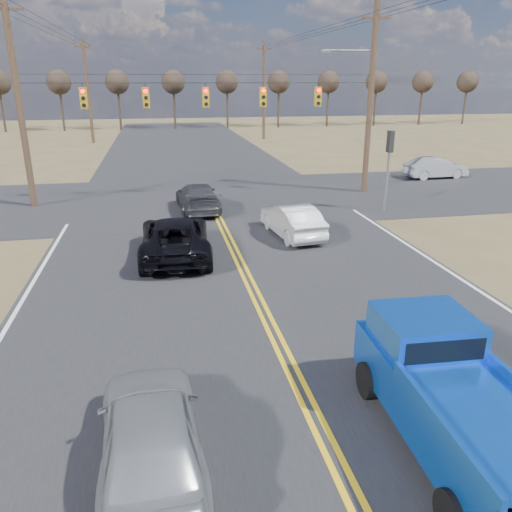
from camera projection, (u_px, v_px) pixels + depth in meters
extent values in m
plane|color=brown|center=(298.00, 384.00, 10.64)|extent=(160.00, 160.00, 0.00)
cube|color=#28282B|center=(230.00, 243.00, 19.89)|extent=(14.00, 120.00, 0.02)
cube|color=#28282B|center=(209.00, 199.00, 27.29)|extent=(120.00, 12.00, 0.02)
cylinder|color=#473323|center=(19.00, 105.00, 23.99)|extent=(0.32, 0.32, 10.00)
cube|color=#473323|center=(5.00, 8.00, 22.59)|extent=(1.60, 0.12, 0.12)
cylinder|color=#473323|center=(370.00, 102.00, 27.26)|extent=(0.32, 0.32, 10.00)
cube|color=#473323|center=(376.00, 17.00, 25.86)|extent=(1.60, 0.12, 0.12)
cylinder|color=black|center=(205.00, 83.00, 25.29)|extent=(18.00, 0.02, 0.02)
cylinder|color=black|center=(205.00, 74.00, 25.16)|extent=(18.00, 0.02, 0.02)
cube|color=#B28C14|center=(84.00, 98.00, 24.43)|extent=(0.34, 0.24, 1.00)
cylinder|color=#FF0C05|center=(82.00, 91.00, 24.19)|extent=(0.20, 0.06, 0.20)
cylinder|color=black|center=(83.00, 98.00, 24.30)|extent=(0.20, 0.06, 0.20)
cylinder|color=black|center=(84.00, 105.00, 24.41)|extent=(0.20, 0.06, 0.20)
cube|color=black|center=(82.00, 89.00, 24.13)|extent=(0.24, 0.14, 0.03)
cube|color=#B28C14|center=(146.00, 98.00, 24.98)|extent=(0.34, 0.24, 1.00)
cylinder|color=#FF0C05|center=(145.00, 91.00, 24.74)|extent=(0.20, 0.06, 0.20)
cylinder|color=black|center=(146.00, 98.00, 24.85)|extent=(0.20, 0.06, 0.20)
cylinder|color=black|center=(146.00, 105.00, 24.96)|extent=(0.20, 0.06, 0.20)
cube|color=black|center=(145.00, 88.00, 24.67)|extent=(0.24, 0.14, 0.03)
cube|color=#B28C14|center=(206.00, 97.00, 25.52)|extent=(0.34, 0.24, 1.00)
cylinder|color=#FF0C05|center=(206.00, 91.00, 25.29)|extent=(0.20, 0.06, 0.20)
cylinder|color=black|center=(206.00, 97.00, 25.40)|extent=(0.20, 0.06, 0.20)
cylinder|color=black|center=(206.00, 104.00, 25.51)|extent=(0.20, 0.06, 0.20)
cube|color=black|center=(206.00, 88.00, 25.22)|extent=(0.24, 0.14, 0.03)
cube|color=#B28C14|center=(263.00, 97.00, 26.07)|extent=(0.34, 0.24, 1.00)
cylinder|color=#FF0C05|center=(264.00, 90.00, 25.83)|extent=(0.20, 0.06, 0.20)
cylinder|color=black|center=(264.00, 97.00, 25.94)|extent=(0.20, 0.06, 0.20)
cylinder|color=black|center=(264.00, 104.00, 26.05)|extent=(0.20, 0.06, 0.20)
cube|color=black|center=(264.00, 88.00, 25.77)|extent=(0.24, 0.14, 0.03)
cube|color=#B28C14|center=(318.00, 97.00, 26.62)|extent=(0.34, 0.24, 1.00)
cylinder|color=#FF0C05|center=(319.00, 90.00, 26.38)|extent=(0.20, 0.06, 0.20)
cylinder|color=black|center=(319.00, 97.00, 26.49)|extent=(0.20, 0.06, 0.20)
cylinder|color=black|center=(318.00, 103.00, 26.60)|extent=(0.20, 0.06, 0.20)
cube|color=black|center=(319.00, 88.00, 26.31)|extent=(0.24, 0.14, 0.03)
cylinder|color=slate|center=(387.00, 179.00, 24.09)|extent=(0.12, 0.12, 3.20)
cube|color=black|center=(390.00, 142.00, 23.49)|extent=(0.24, 0.34, 1.00)
cylinder|color=slate|center=(349.00, 50.00, 26.14)|extent=(2.80, 0.10, 0.10)
cube|color=slate|center=(325.00, 51.00, 25.92)|extent=(0.55, 0.22, 0.14)
cylinder|color=#473323|center=(88.00, 92.00, 49.89)|extent=(0.32, 0.32, 10.00)
cube|color=#473323|center=(83.00, 47.00, 48.49)|extent=(1.60, 0.12, 0.12)
cylinder|color=#473323|center=(264.00, 91.00, 53.17)|extent=(0.32, 0.32, 10.00)
cube|color=#473323|center=(264.00, 49.00, 51.77)|extent=(1.60, 0.12, 0.12)
cylinder|color=black|center=(15.00, 3.00, 21.75)|extent=(0.02, 58.00, 0.02)
cylinder|color=black|center=(372.00, 13.00, 24.78)|extent=(0.02, 58.00, 0.02)
cylinder|color=black|center=(385.00, 13.00, 24.91)|extent=(0.02, 58.00, 0.02)
cylinder|color=black|center=(398.00, 13.00, 25.03)|extent=(0.02, 58.00, 0.02)
cylinder|color=#33261C|center=(2.00, 109.00, 61.40)|extent=(0.28, 0.28, 5.50)
cylinder|color=#33261C|center=(62.00, 109.00, 62.68)|extent=(0.28, 0.28, 5.50)
sphere|color=#2D231C|center=(59.00, 82.00, 61.63)|extent=(3.00, 3.00, 3.00)
cylinder|color=#33261C|center=(119.00, 108.00, 63.95)|extent=(0.28, 0.28, 5.50)
sphere|color=#2D231C|center=(117.00, 82.00, 62.90)|extent=(3.00, 3.00, 3.00)
cylinder|color=#33261C|center=(174.00, 107.00, 65.23)|extent=(0.28, 0.28, 5.50)
sphere|color=#2D231C|center=(173.00, 82.00, 64.18)|extent=(3.00, 3.00, 3.00)
cylinder|color=#33261C|center=(227.00, 107.00, 66.50)|extent=(0.28, 0.28, 5.50)
sphere|color=#2D231C|center=(227.00, 82.00, 65.45)|extent=(3.00, 3.00, 3.00)
cylinder|color=#33261C|center=(278.00, 106.00, 67.78)|extent=(0.28, 0.28, 5.50)
sphere|color=#2D231C|center=(279.00, 82.00, 66.73)|extent=(3.00, 3.00, 3.00)
cylinder|color=#33261C|center=(327.00, 106.00, 69.05)|extent=(0.28, 0.28, 5.50)
sphere|color=#2D231C|center=(329.00, 82.00, 68.00)|extent=(3.00, 3.00, 3.00)
cylinder|color=#33261C|center=(375.00, 105.00, 70.33)|extent=(0.28, 0.28, 5.50)
sphere|color=#2D231C|center=(377.00, 82.00, 69.28)|extent=(3.00, 3.00, 3.00)
cylinder|color=#33261C|center=(420.00, 105.00, 71.60)|extent=(0.28, 0.28, 5.50)
sphere|color=#2D231C|center=(423.00, 82.00, 70.55)|extent=(3.00, 3.00, 3.00)
cylinder|color=#33261C|center=(464.00, 105.00, 72.88)|extent=(0.28, 0.28, 5.50)
sphere|color=#2D231C|center=(467.00, 82.00, 71.83)|extent=(3.00, 3.00, 3.00)
cylinder|color=black|center=(369.00, 380.00, 10.13)|extent=(0.34, 0.76, 0.75)
cylinder|color=black|center=(451.00, 373.00, 10.38)|extent=(0.34, 0.76, 0.75)
cube|color=blue|center=(456.00, 408.00, 8.52)|extent=(2.11, 5.15, 0.94)
cube|color=blue|center=(425.00, 330.00, 9.53)|extent=(1.81, 1.68, 0.68)
cube|color=black|center=(445.00, 351.00, 8.81)|extent=(1.50, 0.13, 0.42)
cube|color=blue|center=(440.00, 422.00, 7.29)|extent=(0.24, 3.10, 0.19)
imported|color=#96999D|center=(151.00, 433.00, 8.11)|extent=(1.85, 4.22, 1.42)
imported|color=black|center=(175.00, 237.00, 18.15)|extent=(2.63, 5.36, 1.47)
imported|color=silver|center=(292.00, 220.00, 20.56)|extent=(1.90, 4.25, 1.36)
imported|color=#3A3A40|center=(198.00, 197.00, 24.61)|extent=(2.09, 4.72, 1.35)
imported|color=#A7AAAF|center=(436.00, 168.00, 32.77)|extent=(1.70, 4.22, 1.36)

